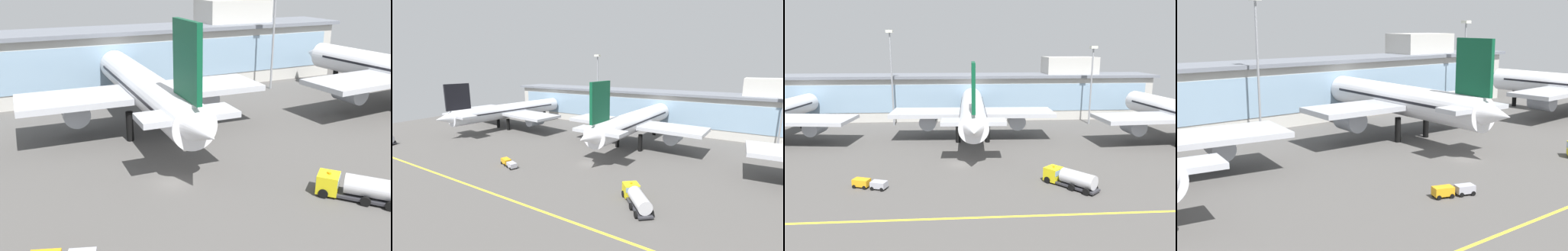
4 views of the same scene
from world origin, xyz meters
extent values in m
plane|color=#514F4C|center=(0.00, 0.00, 0.00)|extent=(180.00, 180.00, 0.00)
cube|color=beige|center=(0.00, 46.46, 6.34)|extent=(118.90, 12.00, 12.69)
cube|color=#84A3BC|center=(0.00, 40.41, 6.98)|extent=(114.15, 0.20, 8.12)
cube|color=slate|center=(0.00, 46.46, 13.09)|extent=(121.90, 14.00, 0.80)
cube|color=beige|center=(35.67, 48.46, 15.69)|extent=(16.00, 10.00, 6.00)
cylinder|color=#999EA8|center=(-33.24, 18.43, 3.71)|extent=(4.20, 6.02, 3.55)
cylinder|color=black|center=(-0.29, 16.21, 2.29)|extent=(1.10, 1.10, 4.58)
cylinder|color=black|center=(6.57, 15.93, 2.29)|extent=(1.10, 1.10, 4.58)
cylinder|color=black|center=(3.91, 35.13, 2.29)|extent=(1.10, 1.10, 4.58)
cylinder|color=silver|center=(3.27, 19.38, 7.16)|extent=(7.39, 41.67, 5.72)
cone|color=silver|center=(4.18, 41.82, 7.16)|extent=(5.64, 5.37, 5.44)
cone|color=silver|center=(2.36, -3.34, 7.59)|extent=(5.12, 6.49, 4.87)
cube|color=#84A3BC|center=(4.04, 38.44, 8.16)|extent=(4.45, 4.18, 1.72)
cube|color=black|center=(3.27, 19.38, 7.59)|extent=(7.18, 35.04, 0.46)
cube|color=#B7BAC1|center=(3.27, 19.38, 6.44)|extent=(38.69, 11.49, 0.92)
cylinder|color=#999EA8|center=(-7.39, 21.31, 4.18)|extent=(4.22, 5.55, 4.01)
cylinder|color=#999EA8|center=(14.06, 20.44, 4.18)|extent=(4.22, 5.55, 4.01)
cube|color=#0C4C2D|center=(2.54, 1.15, 14.60)|extent=(0.99, 7.49, 9.16)
cube|color=#B7BAC1|center=(2.54, 1.15, 8.01)|extent=(12.44, 5.05, 0.73)
cylinder|color=black|center=(50.56, 28.10, 2.19)|extent=(1.10, 1.10, 4.39)
cone|color=silver|center=(50.13, 34.76, 6.86)|extent=(5.52, 5.26, 5.21)
cube|color=#84A3BC|center=(50.35, 31.45, 7.82)|extent=(4.35, 4.09, 1.65)
cylinder|color=#999EA8|center=(40.05, 12.96, 4.00)|extent=(4.18, 5.69, 3.84)
cylinder|color=black|center=(-17.05, -10.69, 0.30)|extent=(0.63, 0.38, 0.60)
cylinder|color=black|center=(-16.56, -9.27, 0.30)|extent=(0.63, 0.38, 0.60)
cylinder|color=black|center=(-15.33, -11.28, 0.30)|extent=(0.63, 0.38, 0.60)
cylinder|color=black|center=(-14.84, -9.86, 0.30)|extent=(0.63, 0.38, 0.60)
cube|color=orange|center=(-15.94, -10.28, 0.85)|extent=(2.94, 2.26, 1.10)
cylinder|color=black|center=(-14.05, -11.72, 0.30)|extent=(0.63, 0.36, 0.60)
cylinder|color=black|center=(-13.56, -10.30, 0.30)|extent=(0.63, 0.36, 0.60)
cylinder|color=black|center=(-12.46, -12.26, 0.30)|extent=(0.63, 0.36, 0.60)
cylinder|color=black|center=(-11.97, -10.84, 0.30)|extent=(0.63, 0.36, 0.60)
cube|color=#A8A8B2|center=(-13.01, -11.28, 0.80)|extent=(2.76, 2.19, 1.00)
cube|color=#2D2D33|center=(-14.43, -10.79, 0.45)|extent=(0.60, 0.29, 0.08)
cylinder|color=gray|center=(37.73, 34.22, 10.68)|extent=(0.44, 0.44, 21.36)
cube|color=silver|center=(37.73, 34.22, 21.71)|extent=(1.80, 1.80, 0.70)
cylinder|color=gray|center=(-18.15, 35.61, 12.76)|extent=(0.44, 0.44, 25.53)
camera|label=1|loc=(-17.54, -43.92, 23.70)|focal=39.74mm
camera|label=2|loc=(32.62, -52.00, 22.68)|focal=25.51mm
camera|label=3|loc=(-0.91, -65.43, 22.02)|focal=33.12mm
camera|label=4|loc=(-61.07, -52.91, 21.63)|focal=47.20mm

